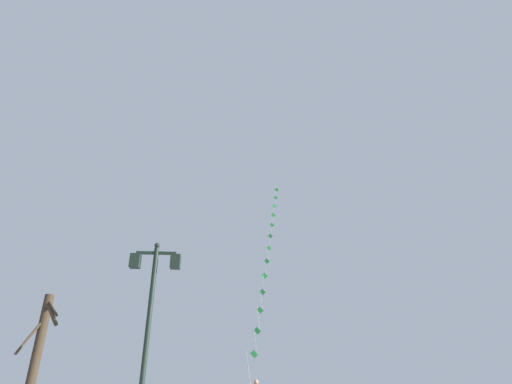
# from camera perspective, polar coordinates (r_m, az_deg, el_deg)

# --- Properties ---
(twin_lantern_lamp_post) EXTENTS (1.44, 0.28, 5.34)m
(twin_lantern_lamp_post) POSITION_cam_1_polar(r_m,az_deg,el_deg) (11.85, -14.77, -14.73)
(twin_lantern_lamp_post) COLOR #1E2D23
(twin_lantern_lamp_post) RESTS_ON ground_plane
(kite_train) EXTENTS (3.72, 14.28, 19.04)m
(kite_train) POSITION_cam_1_polar(r_m,az_deg,el_deg) (30.14, 1.67, -9.09)
(kite_train) COLOR brown
(kite_train) RESTS_ON ground_plane
(bare_tree) EXTENTS (1.14, 1.13, 4.11)m
(bare_tree) POSITION_cam_1_polar(r_m,az_deg,el_deg) (14.28, -29.00, -20.41)
(bare_tree) COLOR #423323
(bare_tree) RESTS_ON ground_plane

